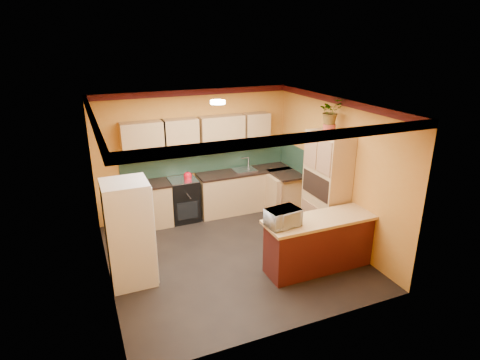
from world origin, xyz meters
The scene contains 15 objects.
room_shell centered at (0.02, 0.28, 2.09)m, with size 4.24×4.24×2.72m.
base_cabinets_back centered at (0.24, 1.80, 0.44)m, with size 3.65×0.60×0.88m, color tan.
countertop_back centered at (0.24, 1.80, 0.90)m, with size 3.65×0.62×0.04m, color black.
stove centered at (-0.38, 1.80, 0.46)m, with size 0.58×0.58×0.91m, color black.
kettle centered at (-0.28, 1.75, 1.00)m, with size 0.17×0.17×0.18m, color red, non-canonical shape.
sink centered at (1.02, 1.80, 0.94)m, with size 0.48×0.40×0.03m, color silver.
base_cabinets_right centered at (1.80, 1.28, 0.44)m, with size 0.60×0.80×0.88m, color tan.
countertop_right centered at (1.80, 1.28, 0.90)m, with size 0.62×0.80×0.04m, color black.
fridge centered at (-1.75, -0.10, 0.85)m, with size 0.68×0.66×1.70m, color white.
pantry centered at (1.85, -0.11, 1.05)m, with size 0.48×0.90×2.10m, color tan.
fern_pot centered at (1.85, -0.06, 2.18)m, with size 0.22×0.22×0.16m, color #9C3525.
fern centered at (1.85, -0.06, 2.48)m, with size 0.40×0.35×0.45m, color tan.
breakfast_bar centered at (1.19, -0.94, 0.44)m, with size 1.80×0.55×0.88m, color #521315.
bar_top centered at (1.19, -0.94, 0.91)m, with size 1.90×0.65×0.05m, color tan.
microwave centered at (0.49, -0.94, 1.07)m, with size 0.51×0.35×0.28m, color white.
Camera 1 is at (-2.31, -5.88, 3.75)m, focal length 30.00 mm.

